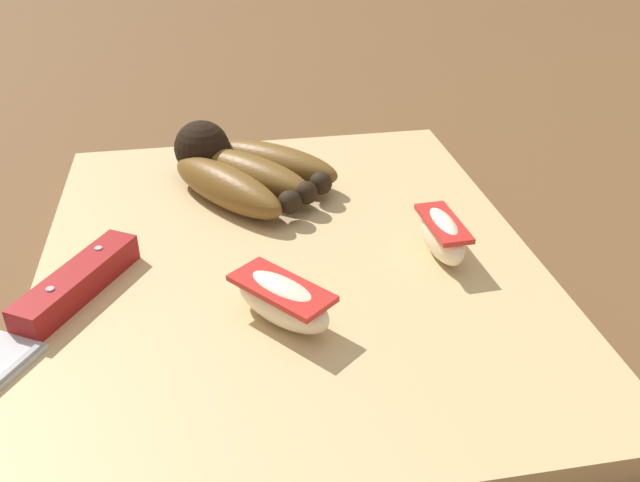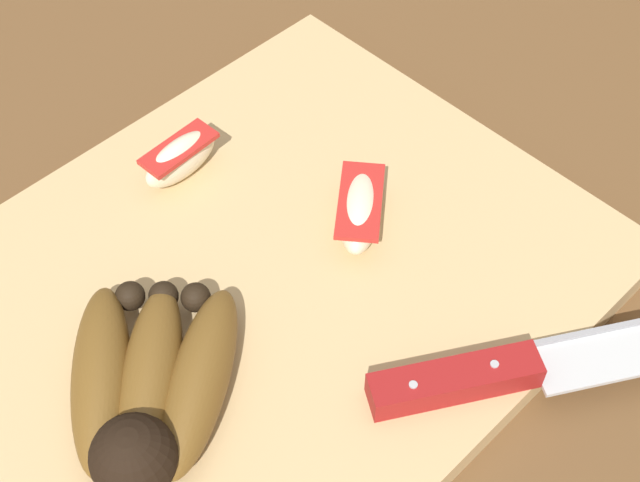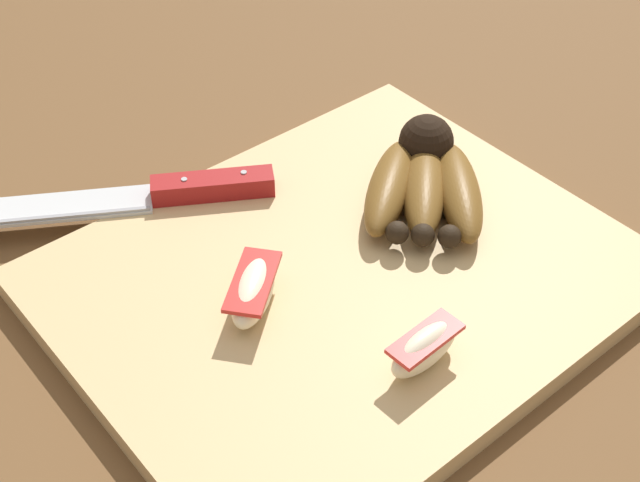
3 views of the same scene
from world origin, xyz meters
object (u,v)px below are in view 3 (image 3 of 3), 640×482
chefs_knife (154,194)px  apple_wedge_middle (424,348)px  banana_bunch (424,180)px  apple_wedge_near (253,290)px

chefs_knife → apple_wedge_middle: bearing=-80.2°
banana_bunch → apple_wedge_middle: (-0.13, -0.13, -0.00)m
chefs_knife → apple_wedge_near: (-0.01, -0.15, 0.01)m
apple_wedge_near → apple_wedge_middle: 0.13m
chefs_knife → apple_wedge_near: size_ratio=3.56×
apple_wedge_middle → chefs_knife: bearing=99.8°
chefs_knife → apple_wedge_middle: (0.05, -0.26, 0.01)m
apple_wedge_near → apple_wedge_middle: apple_wedge_middle is taller
banana_bunch → apple_wedge_middle: 0.18m
banana_bunch → apple_wedge_middle: banana_bunch is taller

